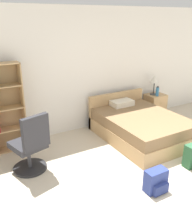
% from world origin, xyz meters
% --- Properties ---
extents(wall_back, '(9.00, 0.06, 2.60)m').
position_xyz_m(wall_back, '(0.00, 3.23, 1.30)').
color(wall_back, white).
rests_on(wall_back, ground_plane).
extents(bed, '(1.43, 1.91, 0.76)m').
position_xyz_m(bed, '(0.69, 2.18, 0.26)').
color(bed, tan).
rests_on(bed, ground_plane).
extents(office_chair, '(0.59, 0.66, 1.03)m').
position_xyz_m(office_chair, '(-1.61, 2.06, 0.46)').
color(office_chair, '#232326').
rests_on(office_chair, ground_plane).
extents(nightstand, '(0.46, 0.42, 0.57)m').
position_xyz_m(nightstand, '(1.82, 2.95, 0.28)').
color(nightstand, tan).
rests_on(nightstand, ground_plane).
extents(table_lamp, '(0.21, 0.21, 0.50)m').
position_xyz_m(table_lamp, '(1.77, 2.99, 0.94)').
color(table_lamp, '#333333').
rests_on(table_lamp, nightstand).
extents(water_bottle, '(0.07, 0.07, 0.24)m').
position_xyz_m(water_bottle, '(1.77, 2.86, 0.68)').
color(water_bottle, teal).
rests_on(water_bottle, nightstand).
extents(backpack_blue, '(0.33, 0.24, 0.34)m').
position_xyz_m(backpack_blue, '(-0.21, 0.68, 0.16)').
color(backpack_blue, navy).
rests_on(backpack_blue, ground_plane).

